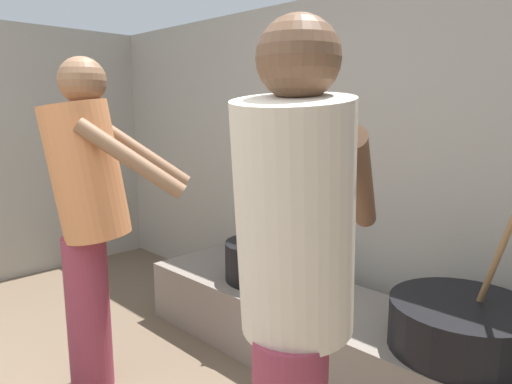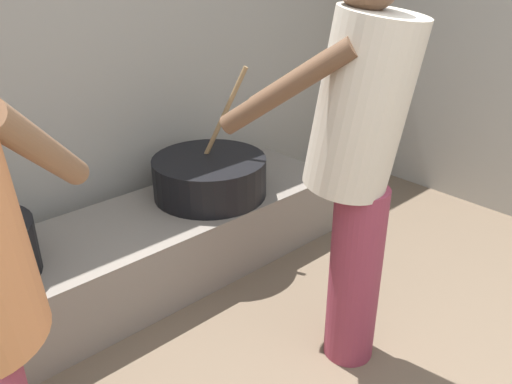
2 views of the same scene
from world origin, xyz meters
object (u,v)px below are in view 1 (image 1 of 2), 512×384
(cooking_pot_secondary, at_px, (264,260))
(cook_in_cream_shirt, at_px, (294,283))
(cooking_pot_main, at_px, (462,326))
(cook_in_orange_shirt, at_px, (89,207))

(cooking_pot_secondary, bearing_deg, cook_in_cream_shirt, -42.95)
(cooking_pot_secondary, bearing_deg, cooking_pot_main, -0.55)
(cooking_pot_main, relative_size, cook_in_cream_shirt, 0.42)
(cook_in_cream_shirt, bearing_deg, cooking_pot_main, 84.98)
(cooking_pot_main, height_order, cooking_pot_secondary, cooking_pot_secondary)
(cooking_pot_secondary, xyz_separation_m, cook_in_orange_shirt, (-0.22, -0.93, 0.42))
(cooking_pot_secondary, distance_m, cook_in_cream_shirt, 1.49)
(cook_in_cream_shirt, xyz_separation_m, cook_in_orange_shirt, (-1.27, 0.05, 0.00))
(cooking_pot_main, relative_size, cooking_pot_secondary, 0.97)
(cooking_pot_secondary, relative_size, cook_in_cream_shirt, 0.43)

